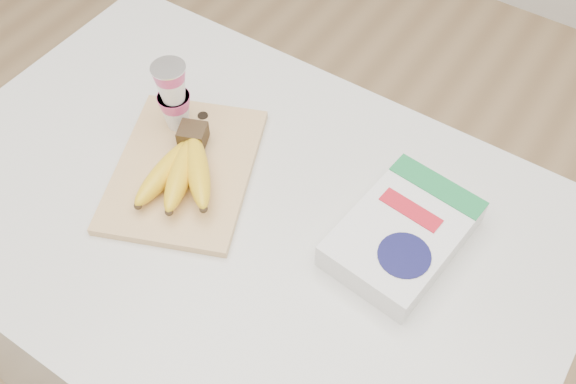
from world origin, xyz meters
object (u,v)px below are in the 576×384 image
(table, at_px, (249,320))
(yogurt_stack, at_px, (173,95))
(cutting_board, at_px, (184,169))
(cereal_box, at_px, (403,234))
(bananas, at_px, (182,168))

(table, height_order, yogurt_stack, yogurt_stack)
(cutting_board, bearing_deg, cereal_box, -11.10)
(cutting_board, distance_m, bananas, 0.04)
(cutting_board, bearing_deg, bananas, -71.07)
(cutting_board, distance_m, yogurt_stack, 0.13)
(cereal_box, bearing_deg, table, -154.40)
(yogurt_stack, relative_size, cereal_box, 0.55)
(yogurt_stack, bearing_deg, table, -24.05)
(table, xyz_separation_m, cutting_board, (-0.13, 0.01, 0.43))
(yogurt_stack, distance_m, cereal_box, 0.46)
(bananas, bearing_deg, table, 2.27)
(cutting_board, bearing_deg, table, -29.24)
(cutting_board, distance_m, cereal_box, 0.40)
(bananas, bearing_deg, yogurt_stack, 133.69)
(table, xyz_separation_m, bananas, (-0.11, -0.00, 0.46))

